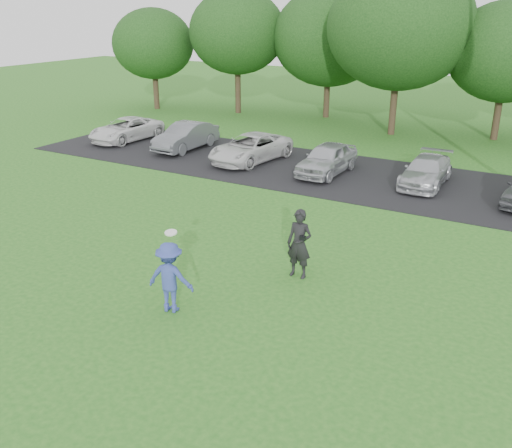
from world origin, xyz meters
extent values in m
plane|color=#24671D|center=(0.00, 0.00, 0.00)|extent=(100.00, 100.00, 0.00)
cube|color=black|center=(0.00, 13.00, 0.01)|extent=(32.00, 6.50, 0.03)
imported|color=#37469C|center=(-0.62, 0.70, 0.83)|extent=(1.19, 0.84, 1.67)
cylinder|color=white|center=(-0.41, 0.56, 2.02)|extent=(0.27, 0.27, 0.08)
imported|color=black|center=(1.14, 3.72, 0.91)|extent=(0.66, 0.44, 1.81)
cube|color=black|center=(1.32, 3.54, 1.17)|extent=(0.14, 0.10, 0.10)
imported|color=white|center=(-13.23, 13.30, 0.60)|extent=(2.18, 4.21, 1.13)
imported|color=slate|center=(-9.46, 13.27, 0.66)|extent=(1.38, 3.83, 1.26)
imported|color=silver|center=(-5.68, 12.92, 0.63)|extent=(2.55, 4.52, 1.19)
imported|color=#B6B8BE|center=(-1.97, 12.77, 0.66)|extent=(1.60, 3.73, 1.25)
imported|color=#B0B3B8|center=(1.95, 13.26, 0.57)|extent=(1.58, 3.73, 1.07)
cylinder|color=#38281C|center=(-18.00, 21.60, 1.10)|extent=(0.36, 0.36, 2.20)
ellipsoid|color=#214C19|center=(-18.00, 21.60, 4.15)|extent=(5.20, 5.20, 4.42)
cylinder|color=#38281C|center=(-12.50, 23.00, 1.35)|extent=(0.36, 0.36, 2.70)
ellipsoid|color=#214C19|center=(-12.50, 23.00, 4.93)|extent=(5.94, 5.94, 5.05)
cylinder|color=#38281C|center=(-7.00, 24.40, 1.10)|extent=(0.36, 0.36, 2.20)
ellipsoid|color=#214C19|center=(-7.00, 24.40, 4.71)|extent=(6.68, 6.68, 5.68)
cylinder|color=#38281C|center=(-2.00, 21.60, 1.35)|extent=(0.36, 0.36, 2.70)
ellipsoid|color=#214C19|center=(-2.00, 21.60, 5.48)|extent=(7.42, 7.42, 6.31)
cylinder|color=#38281C|center=(3.00, 23.00, 1.10)|extent=(0.36, 0.36, 2.20)
ellipsoid|color=#214C19|center=(3.00, 23.00, 4.36)|extent=(5.76, 5.76, 4.90)
camera|label=1|loc=(6.78, -8.33, 6.61)|focal=40.00mm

